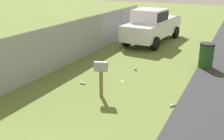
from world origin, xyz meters
TOP-DOWN VIEW (x-y plane):
  - mailbox at (5.33, 0.59)m, footprint 0.33×0.49m
  - pickup_truck at (13.65, 1.53)m, footprint 5.66×2.42m
  - trash_bin at (10.12, -2.16)m, footprint 0.66×0.66m
  - fence_section at (8.37, 3.64)m, footprint 16.13×0.07m
  - litter_bottle_by_mailbox at (5.67, -1.78)m, footprint 0.22×0.18m
  - litter_bottle_midfield_a at (5.97, 1.75)m, footprint 0.10×0.23m
  - litter_bag_far_scatter at (8.35, 0.52)m, footprint 0.14×0.14m
  - litter_wrapper_near_hydrant at (6.90, 0.50)m, footprint 0.14×0.12m

SIDE VIEW (x-z plane):
  - litter_wrapper_near_hydrant at x=6.90m, z-range 0.00..0.01m
  - litter_bottle_by_mailbox at x=5.67m, z-range 0.00..0.07m
  - litter_bottle_midfield_a at x=5.97m, z-range 0.00..0.07m
  - litter_bag_far_scatter at x=8.35m, z-range 0.00..0.14m
  - trash_bin at x=10.12m, z-range 0.00..1.11m
  - mailbox at x=5.33m, z-range 0.36..1.61m
  - fence_section at x=8.37m, z-range 0.07..2.04m
  - pickup_truck at x=13.65m, z-range 0.06..2.15m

